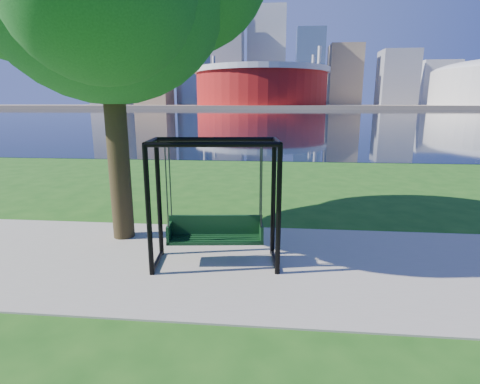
# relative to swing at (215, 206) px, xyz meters

# --- Properties ---
(ground) EXTENTS (900.00, 900.00, 0.00)m
(ground) POSITION_rel_swing_xyz_m (0.60, 0.57, -1.10)
(ground) COLOR #1E5114
(ground) RESTS_ON ground
(path) EXTENTS (120.00, 4.00, 0.03)m
(path) POSITION_rel_swing_xyz_m (0.60, 0.07, -1.08)
(path) COLOR #9E937F
(path) RESTS_ON ground
(river) EXTENTS (900.00, 180.00, 0.02)m
(river) POSITION_rel_swing_xyz_m (0.60, 102.57, -1.09)
(river) COLOR black
(river) RESTS_ON ground
(far_bank) EXTENTS (900.00, 228.00, 2.00)m
(far_bank) POSITION_rel_swing_xyz_m (0.60, 306.57, -0.10)
(far_bank) COLOR #937F60
(far_bank) RESTS_ON ground
(stadium) EXTENTS (83.00, 83.00, 32.00)m
(stadium) POSITION_rel_swing_xyz_m (-9.40, 235.57, 13.13)
(stadium) COLOR maroon
(stadium) RESTS_ON far_bank
(skyline) EXTENTS (392.00, 66.00, 96.50)m
(skyline) POSITION_rel_swing_xyz_m (-3.66, 319.97, 34.79)
(skyline) COLOR gray
(skyline) RESTS_ON far_bank
(swing) EXTENTS (2.31, 1.20, 2.27)m
(swing) POSITION_rel_swing_xyz_m (0.00, 0.00, 0.00)
(swing) COLOR black
(swing) RESTS_ON ground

